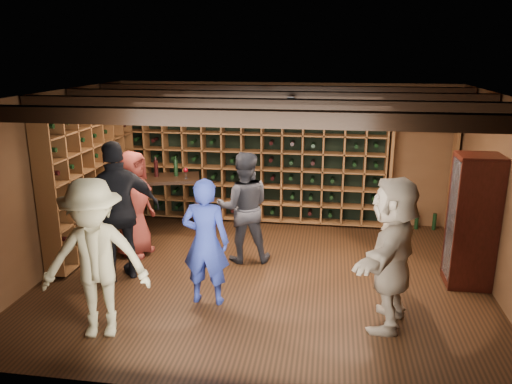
# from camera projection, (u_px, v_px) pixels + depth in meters

# --- Properties ---
(ground) EXTENTS (6.00, 6.00, 0.00)m
(ground) POSITION_uv_depth(u_px,v_px,m) (264.00, 277.00, 6.95)
(ground) COLOR black
(ground) RESTS_ON ground
(room_shell) EXTENTS (6.00, 6.00, 6.00)m
(room_shell) POSITION_uv_depth(u_px,v_px,m) (265.00, 101.00, 6.33)
(room_shell) COLOR #56351D
(room_shell) RESTS_ON ground
(wine_rack_back) EXTENTS (4.65, 0.30, 2.20)m
(wine_rack_back) POSITION_uv_depth(u_px,v_px,m) (253.00, 160.00, 8.92)
(wine_rack_back) COLOR brown
(wine_rack_back) RESTS_ON ground
(wine_rack_left) EXTENTS (0.30, 2.65, 2.20)m
(wine_rack_left) POSITION_uv_depth(u_px,v_px,m) (93.00, 175.00, 7.82)
(wine_rack_left) COLOR brown
(wine_rack_left) RESTS_ON ground
(crate_shelf) EXTENTS (1.20, 0.32, 2.07)m
(crate_shelf) POSITION_uv_depth(u_px,v_px,m) (425.00, 141.00, 8.37)
(crate_shelf) COLOR brown
(crate_shelf) RESTS_ON ground
(display_cabinet) EXTENTS (0.55, 0.50, 1.75)m
(display_cabinet) POSITION_uv_depth(u_px,v_px,m) (472.00, 224.00, 6.51)
(display_cabinet) COLOR black
(display_cabinet) RESTS_ON ground
(man_blue_shirt) EXTENTS (0.59, 0.39, 1.60)m
(man_blue_shirt) POSITION_uv_depth(u_px,v_px,m) (206.00, 242.00, 6.06)
(man_blue_shirt) COLOR navy
(man_blue_shirt) RESTS_ON ground
(man_grey_suit) EXTENTS (0.91, 0.77, 1.65)m
(man_grey_suit) POSITION_uv_depth(u_px,v_px,m) (244.00, 207.00, 7.30)
(man_grey_suit) COLOR black
(man_grey_suit) RESTS_ON ground
(guest_red_floral) EXTENTS (0.65, 0.87, 1.62)m
(guest_red_floral) POSITION_uv_depth(u_px,v_px,m) (134.00, 204.00, 7.51)
(guest_red_floral) COLOR maroon
(guest_red_floral) RESTS_ON ground
(guest_woman_black) EXTENTS (1.18, 1.06, 1.92)m
(guest_woman_black) POSITION_uv_depth(u_px,v_px,m) (119.00, 212.00, 6.67)
(guest_woman_black) COLOR black
(guest_woman_black) RESTS_ON ground
(guest_khaki) EXTENTS (1.27, 0.90, 1.78)m
(guest_khaki) POSITION_uv_depth(u_px,v_px,m) (95.00, 259.00, 5.33)
(guest_khaki) COLOR #999069
(guest_khaki) RESTS_ON ground
(guest_beige) EXTENTS (0.97, 1.71, 1.76)m
(guest_beige) POSITION_uv_depth(u_px,v_px,m) (392.00, 253.00, 5.53)
(guest_beige) COLOR gray
(guest_beige) RESTS_ON ground
(tasting_table) EXTENTS (1.44, 1.00, 1.27)m
(tasting_table) POSITION_uv_depth(u_px,v_px,m) (160.00, 185.00, 8.38)
(tasting_table) COLOR black
(tasting_table) RESTS_ON ground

